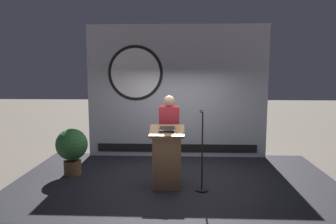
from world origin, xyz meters
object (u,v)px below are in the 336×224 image
Objects in this scene: potted_plant at (72,147)px; podium at (167,158)px; microphone_stand at (202,162)px; speaker_person at (169,137)px.

podium is at bearing -18.06° from potted_plant.
microphone_stand reaches higher than podium.
potted_plant is at bearing 161.94° from podium.
speaker_person is 1.73× the size of potted_plant.
podium is 0.57m from speaker_person.
speaker_person is 0.91m from microphone_stand.
microphone_stand is (0.62, -0.57, -0.35)m from speaker_person.
speaker_person reaches higher than podium.
podium is 0.80× the size of microphone_stand.
speaker_person reaches higher than potted_plant.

